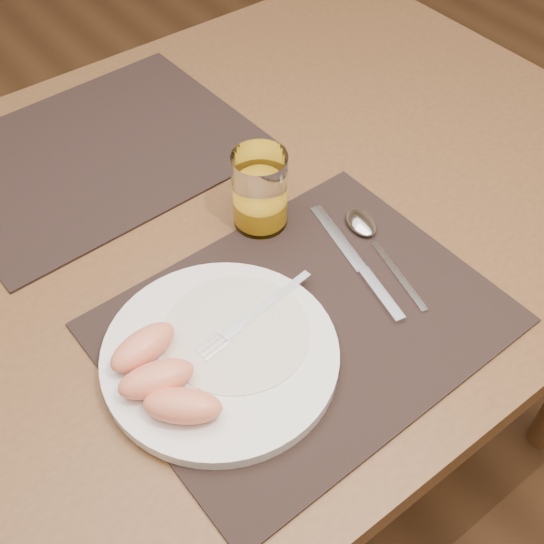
{
  "coord_description": "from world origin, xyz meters",
  "views": [
    {
      "loc": [
        -0.31,
        -0.59,
        1.4
      ],
      "look_at": [
        0.03,
        -0.15,
        0.77
      ],
      "focal_mm": 45.0,
      "sensor_mm": 36.0,
      "label": 1
    }
  ],
  "objects_px": {
    "plate": "(220,355)",
    "juice_glass": "(260,194)",
    "spoon": "(366,230)",
    "placemat_far": "(98,152)",
    "fork": "(247,320)",
    "table": "(197,268)",
    "knife": "(362,270)",
    "placemat_near": "(304,323)"
  },
  "relations": [
    {
      "from": "table",
      "to": "placemat_near",
      "type": "height_order",
      "value": "placemat_near"
    },
    {
      "from": "fork",
      "to": "juice_glass",
      "type": "relative_size",
      "value": 1.59
    },
    {
      "from": "placemat_far",
      "to": "fork",
      "type": "relative_size",
      "value": 2.57
    },
    {
      "from": "juice_glass",
      "to": "fork",
      "type": "bearing_deg",
      "value": -131.5
    },
    {
      "from": "table",
      "to": "fork",
      "type": "distance_m",
      "value": 0.22
    },
    {
      "from": "table",
      "to": "plate",
      "type": "distance_m",
      "value": 0.24
    },
    {
      "from": "knife",
      "to": "placemat_far",
      "type": "bearing_deg",
      "value": 110.13
    },
    {
      "from": "placemat_near",
      "to": "juice_glass",
      "type": "height_order",
      "value": "juice_glass"
    },
    {
      "from": "table",
      "to": "juice_glass",
      "type": "height_order",
      "value": "juice_glass"
    },
    {
      "from": "placemat_near",
      "to": "juice_glass",
      "type": "relative_size",
      "value": 4.08
    },
    {
      "from": "spoon",
      "to": "plate",
      "type": "bearing_deg",
      "value": -169.48
    },
    {
      "from": "table",
      "to": "juice_glass",
      "type": "relative_size",
      "value": 12.68
    },
    {
      "from": "table",
      "to": "plate",
      "type": "height_order",
      "value": "plate"
    },
    {
      "from": "knife",
      "to": "table",
      "type": "bearing_deg",
      "value": 122.39
    },
    {
      "from": "knife",
      "to": "juice_glass",
      "type": "xyz_separation_m",
      "value": [
        -0.05,
        0.15,
        0.05
      ]
    },
    {
      "from": "placemat_far",
      "to": "plate",
      "type": "relative_size",
      "value": 1.67
    },
    {
      "from": "placemat_near",
      "to": "juice_glass",
      "type": "xyz_separation_m",
      "value": [
        0.06,
        0.17,
        0.05
      ]
    },
    {
      "from": "plate",
      "to": "placemat_far",
      "type": "bearing_deg",
      "value": 81.3
    },
    {
      "from": "placemat_near",
      "to": "plate",
      "type": "xyz_separation_m",
      "value": [
        -0.11,
        0.02,
        0.01
      ]
    },
    {
      "from": "juice_glass",
      "to": "placemat_far",
      "type": "bearing_deg",
      "value": 111.51
    },
    {
      "from": "knife",
      "to": "juice_glass",
      "type": "relative_size",
      "value": 1.98
    },
    {
      "from": "placemat_far",
      "to": "plate",
      "type": "distance_m",
      "value": 0.43
    },
    {
      "from": "plate",
      "to": "juice_glass",
      "type": "height_order",
      "value": "juice_glass"
    },
    {
      "from": "fork",
      "to": "knife",
      "type": "relative_size",
      "value": 0.8
    },
    {
      "from": "plate",
      "to": "spoon",
      "type": "xyz_separation_m",
      "value": [
        0.27,
        0.05,
        -0.0
      ]
    },
    {
      "from": "placemat_far",
      "to": "plate",
      "type": "xyz_separation_m",
      "value": [
        -0.06,
        -0.42,
        0.01
      ]
    },
    {
      "from": "plate",
      "to": "juice_glass",
      "type": "distance_m",
      "value": 0.23
    },
    {
      "from": "fork",
      "to": "juice_glass",
      "type": "bearing_deg",
      "value": 48.5
    },
    {
      "from": "fork",
      "to": "table",
      "type": "bearing_deg",
      "value": 77.35
    },
    {
      "from": "fork",
      "to": "knife",
      "type": "height_order",
      "value": "fork"
    },
    {
      "from": "plate",
      "to": "knife",
      "type": "xyz_separation_m",
      "value": [
        0.22,
        0.0,
        -0.01
      ]
    },
    {
      "from": "spoon",
      "to": "placemat_far",
      "type": "bearing_deg",
      "value": 118.72
    },
    {
      "from": "placemat_far",
      "to": "spoon",
      "type": "bearing_deg",
      "value": -61.28
    },
    {
      "from": "plate",
      "to": "knife",
      "type": "distance_m",
      "value": 0.22
    },
    {
      "from": "fork",
      "to": "placemat_far",
      "type": "bearing_deg",
      "value": 87.78
    },
    {
      "from": "fork",
      "to": "knife",
      "type": "distance_m",
      "value": 0.17
    },
    {
      "from": "table",
      "to": "placemat_far",
      "type": "distance_m",
      "value": 0.24
    },
    {
      "from": "placemat_far",
      "to": "fork",
      "type": "height_order",
      "value": "fork"
    },
    {
      "from": "knife",
      "to": "juice_glass",
      "type": "distance_m",
      "value": 0.17
    },
    {
      "from": "placemat_far",
      "to": "juice_glass",
      "type": "xyz_separation_m",
      "value": [
        0.11,
        -0.27,
        0.05
      ]
    },
    {
      "from": "placemat_near",
      "to": "table",
      "type": "bearing_deg",
      "value": 94.79
    },
    {
      "from": "placemat_near",
      "to": "fork",
      "type": "distance_m",
      "value": 0.07
    }
  ]
}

